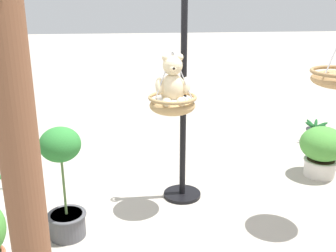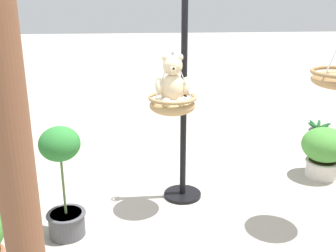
% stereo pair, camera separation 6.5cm
% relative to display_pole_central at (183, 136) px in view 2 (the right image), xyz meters
% --- Properties ---
extents(ground_plane, '(40.00, 40.00, 0.00)m').
position_rel_display_pole_central_xyz_m(ground_plane, '(0.22, 0.20, -0.77)').
color(ground_plane, '#A8A093').
extents(display_pole_central, '(0.44, 0.44, 2.46)m').
position_rel_display_pole_central_xyz_m(display_pole_central, '(0.00, 0.00, 0.00)').
color(display_pole_central, black).
rests_on(display_pole_central, ground).
extents(hanging_basket_with_teddy, '(0.51, 0.51, 0.66)m').
position_rel_display_pole_central_xyz_m(hanging_basket_with_teddy, '(0.15, 0.25, 0.45)').
color(hanging_basket_with_teddy, tan).
extents(teddy_bear, '(0.36, 0.33, 0.52)m').
position_rel_display_pole_central_xyz_m(teddy_bear, '(0.15, 0.27, 0.68)').
color(teddy_bear, beige).
extents(greenhouse_pillar_left, '(0.37, 0.37, 2.85)m').
position_rel_display_pole_central_xyz_m(greenhouse_pillar_left, '(1.14, 2.39, 0.61)').
color(greenhouse_pillar_left, brown).
rests_on(greenhouse_pillar_left, ground).
extents(potted_plant_flowering_red, '(0.58, 0.58, 0.67)m').
position_rel_display_pole_central_xyz_m(potted_plant_flowering_red, '(-1.89, -0.37, -0.39)').
color(potted_plant_flowering_red, beige).
rests_on(potted_plant_flowering_red, ground).
extents(potted_plant_tall_leafy, '(0.38, 0.36, 0.37)m').
position_rel_display_pole_central_xyz_m(potted_plant_tall_leafy, '(-2.36, -1.55, -0.61)').
color(potted_plant_tall_leafy, '#4C4C51').
rests_on(potted_plant_tall_leafy, ground).
extents(potted_plant_trailing_ivy, '(0.39, 0.39, 1.14)m').
position_rel_display_pole_central_xyz_m(potted_plant_trailing_ivy, '(1.25, 0.70, -0.15)').
color(potted_plant_trailing_ivy, '#4C4C51').
rests_on(potted_plant_trailing_ivy, ground).
extents(watering_can, '(0.35, 0.20, 0.30)m').
position_rel_display_pole_central_xyz_m(watering_can, '(1.99, -0.40, -0.66)').
color(watering_can, '#338C3F').
rests_on(watering_can, ground).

